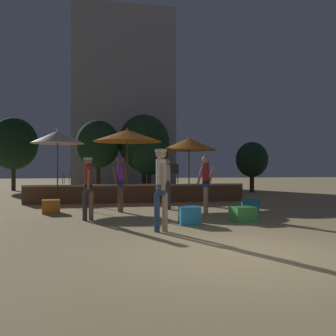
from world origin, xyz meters
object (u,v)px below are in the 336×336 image
(person_4, at_px, (206,181))
(patio_umbrella_0, at_px, (189,144))
(person_1, at_px, (161,183))
(person_0, at_px, (120,181))
(person_3, at_px, (88,185))
(cube_seat_2, at_px, (243,214))
(cube_seat_3, at_px, (250,205))
(bistro_chair_0, at_px, (167,172))
(background_tree_4, at_px, (144,143))
(background_tree_1, at_px, (252,160))
(bistro_chair_3, at_px, (69,172))
(background_tree_2, at_px, (149,155))
(patio_umbrella_1, at_px, (58,137))
(patio_umbrella_2, at_px, (127,136))
(bistro_chair_2, at_px, (120,171))
(person_2, at_px, (167,181))
(background_tree_3, at_px, (98,144))
(cube_seat_1, at_px, (189,215))
(cube_seat_4, at_px, (51,206))
(bistro_chair_1, at_px, (175,171))
(frisbee_disc, at_px, (238,216))
(background_tree_0, at_px, (14,144))

(person_4, bearing_deg, patio_umbrella_0, -176.22)
(person_4, bearing_deg, person_1, -21.03)
(person_0, bearing_deg, person_3, -42.42)
(cube_seat_2, height_order, cube_seat_3, cube_seat_2)
(bistro_chair_0, bearing_deg, background_tree_4, -145.59)
(background_tree_1, relative_size, background_tree_4, 0.63)
(bistro_chair_3, height_order, background_tree_2, background_tree_2)
(bistro_chair_0, bearing_deg, cube_seat_2, 41.00)
(cube_seat_2, relative_size, background_tree_4, 0.12)
(patio_umbrella_1, relative_size, patio_umbrella_2, 0.96)
(person_3, relative_size, person_4, 0.95)
(bistro_chair_2, bearing_deg, background_tree_4, 111.76)
(background_tree_2, bearing_deg, person_2, -95.45)
(background_tree_1, xyz_separation_m, background_tree_3, (-9.58, 2.13, 1.00))
(patio_umbrella_0, relative_size, person_3, 1.65)
(cube_seat_1, relative_size, background_tree_2, 0.15)
(cube_seat_4, xyz_separation_m, person_0, (2.25, -0.17, 0.83))
(cube_seat_2, xyz_separation_m, background_tree_3, (-3.62, 14.69, 2.86))
(bistro_chair_3, xyz_separation_m, background_tree_2, (4.66, 6.98, 1.07))
(person_4, relative_size, background_tree_4, 0.37)
(bistro_chair_1, xyz_separation_m, frisbee_disc, (0.43, -6.70, -1.33))
(background_tree_1, bearing_deg, person_4, -121.17)
(patio_umbrella_0, relative_size, background_tree_0, 0.58)
(frisbee_disc, bearing_deg, bistro_chair_1, 93.71)
(cube_seat_4, distance_m, background_tree_4, 13.14)
(cube_seat_3, bearing_deg, background_tree_4, 98.25)
(patio_umbrella_0, distance_m, person_2, 3.71)
(bistro_chair_1, bearing_deg, person_2, 83.37)
(patio_umbrella_2, bearing_deg, cube_seat_1, -82.06)
(person_4, distance_m, bistro_chair_0, 4.85)
(person_1, relative_size, background_tree_0, 0.38)
(patio_umbrella_1, bearing_deg, bistro_chair_0, 5.01)
(person_1, distance_m, bistro_chair_1, 9.23)
(cube_seat_3, xyz_separation_m, frisbee_disc, (-0.97, -1.29, -0.18))
(background_tree_4, bearing_deg, person_2, -93.92)
(patio_umbrella_1, relative_size, cube_seat_3, 4.40)
(bistro_chair_1, bearing_deg, cube_seat_2, 101.06)
(person_2, height_order, bistro_chair_3, person_2)
(cube_seat_2, bearing_deg, patio_umbrella_2, 110.60)
(bistro_chair_0, bearing_deg, bistro_chair_1, -176.29)
(cube_seat_4, bearing_deg, cube_seat_2, -30.80)
(background_tree_4, bearing_deg, person_1, -96.67)
(background_tree_3, bearing_deg, person_0, -87.42)
(background_tree_4, bearing_deg, bistro_chair_3, -119.86)
(person_4, bearing_deg, bistro_chair_0, -164.77)
(background_tree_2, distance_m, background_tree_4, 1.10)
(cube_seat_3, bearing_deg, bistro_chair_3, 141.04)
(bistro_chair_2, distance_m, background_tree_0, 12.12)
(background_tree_2, bearing_deg, patio_umbrella_0, -85.71)
(background_tree_3, height_order, background_tree_4, background_tree_4)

